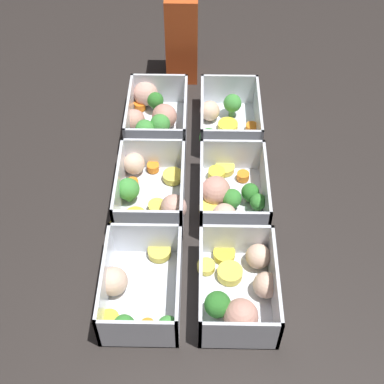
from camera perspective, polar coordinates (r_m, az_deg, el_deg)
name	(u,v)px	position (r m, az deg, el deg)	size (l,w,h in m)	color
ground_plane	(192,201)	(0.94, 0.00, -0.99)	(4.00, 4.00, 0.00)	#282321
container_near_left	(240,290)	(0.81, 5.15, -10.33)	(0.18, 0.13, 0.07)	silver
container_near_center	(229,195)	(0.92, 3.96, -0.27)	(0.18, 0.12, 0.07)	silver
container_near_right	(225,120)	(1.06, 3.59, 7.72)	(0.18, 0.12, 0.07)	silver
container_far_left	(137,291)	(0.81, -5.90, -10.45)	(0.18, 0.13, 0.07)	silver
container_far_center	(149,192)	(0.92, -4.61, 0.00)	(0.19, 0.14, 0.07)	silver
container_far_right	(154,115)	(1.07, -4.12, 8.24)	(0.19, 0.13, 0.07)	silver
juice_carton	(182,37)	(1.16, -1.10, 16.17)	(0.07, 0.07, 0.20)	#D14C1E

